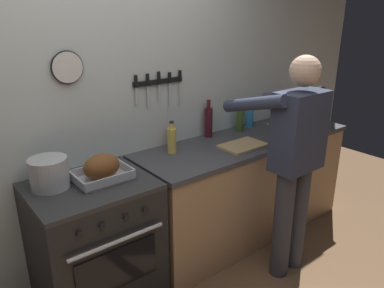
% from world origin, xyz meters
% --- Properties ---
extents(wall_back, '(6.00, 0.13, 2.60)m').
position_xyz_m(wall_back, '(-0.00, 1.35, 1.30)').
color(wall_back, silver).
rests_on(wall_back, ground).
extents(counter_block, '(2.03, 0.65, 0.90)m').
position_xyz_m(counter_block, '(1.21, 0.99, 0.46)').
color(counter_block, tan).
rests_on(counter_block, ground).
extents(stove, '(0.76, 0.67, 0.90)m').
position_xyz_m(stove, '(-0.22, 0.99, 0.45)').
color(stove, black).
rests_on(stove, ground).
extents(person_cook, '(0.51, 0.63, 1.66)m').
position_xyz_m(person_cook, '(1.08, 0.41, 0.95)').
color(person_cook, '#383842').
rests_on(person_cook, ground).
extents(roasting_pan, '(0.35, 0.26, 0.17)m').
position_xyz_m(roasting_pan, '(-0.13, 0.99, 0.98)').
color(roasting_pan, '#B7B7BC').
rests_on(roasting_pan, stove).
extents(stock_pot, '(0.23, 0.23, 0.19)m').
position_xyz_m(stock_pot, '(-0.43, 1.09, 1.00)').
color(stock_pot, '#B7B7BC').
rests_on(stock_pot, stove).
extents(cutting_board, '(0.36, 0.24, 0.02)m').
position_xyz_m(cutting_board, '(1.03, 0.87, 0.91)').
color(cutting_board, tan).
rests_on(cutting_board, counter_block).
extents(bottle_cooking_oil, '(0.07, 0.07, 0.25)m').
position_xyz_m(bottle_cooking_oil, '(0.51, 1.12, 1.00)').
color(bottle_cooking_oil, gold).
rests_on(bottle_cooking_oil, counter_block).
extents(bottle_wine_red, '(0.07, 0.07, 0.32)m').
position_xyz_m(bottle_wine_red, '(0.98, 1.24, 1.04)').
color(bottle_wine_red, '#47141E').
rests_on(bottle_wine_red, counter_block).
extents(bottle_hot_sauce, '(0.05, 0.05, 0.21)m').
position_xyz_m(bottle_hot_sauce, '(0.59, 1.22, 0.99)').
color(bottle_hot_sauce, red).
rests_on(bottle_hot_sauce, counter_block).
extents(bottle_dish_soap, '(0.07, 0.07, 0.25)m').
position_xyz_m(bottle_dish_soap, '(1.48, 1.22, 1.00)').
color(bottle_dish_soap, '#338CCC').
rests_on(bottle_dish_soap, counter_block).
extents(bottle_olive_oil, '(0.07, 0.07, 0.28)m').
position_xyz_m(bottle_olive_oil, '(1.31, 1.18, 1.02)').
color(bottle_olive_oil, '#385623').
rests_on(bottle_olive_oil, counter_block).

